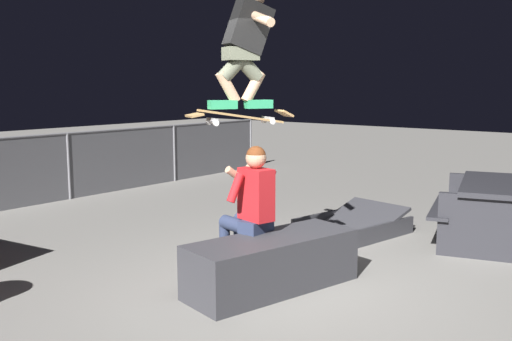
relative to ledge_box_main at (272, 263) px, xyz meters
name	(u,v)px	position (x,y,z in m)	size (l,w,h in m)	color
ground_plane	(292,290)	(0.09, -0.16, -0.25)	(40.00, 40.00, 0.00)	gray
ledge_box_main	(272,263)	(0.00, 0.00, 0.00)	(1.70, 0.60, 0.50)	#38383D
person_sitting_on_ledge	(249,205)	(0.08, 0.35, 0.50)	(0.59, 0.78, 1.34)	#2D3856
skateboard	(241,117)	(-0.08, 0.32, 1.37)	(1.00, 0.64, 0.15)	#AD8451
skater_airborne	(246,41)	(-0.03, 0.29, 2.06)	(0.62, 0.83, 1.12)	#2D9E66
kicker_ramp	(353,229)	(2.26, 0.42, -0.18)	(1.42, 1.16, 0.45)	#38383D
picnic_table_back	(492,203)	(2.96, -1.09, 0.25)	(2.01, 1.76, 0.75)	#28282D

